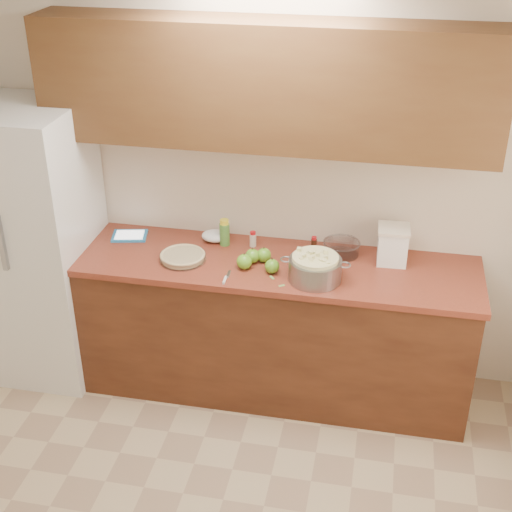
% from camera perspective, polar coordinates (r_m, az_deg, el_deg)
% --- Properties ---
extents(room_shell, '(3.60, 3.60, 3.60)m').
position_cam_1_polar(room_shell, '(2.88, -5.35, -7.80)').
color(room_shell, tan).
rests_on(room_shell, ground).
extents(counter_run, '(2.64, 0.68, 0.92)m').
position_cam_1_polar(counter_run, '(4.53, 0.27, -5.48)').
color(counter_run, '#5A2E19').
rests_on(counter_run, ground).
extents(upper_cabinets, '(2.60, 0.34, 0.70)m').
position_cam_1_polar(upper_cabinets, '(4.04, 0.75, 13.53)').
color(upper_cabinets, '#543519').
rests_on(upper_cabinets, room_shell).
extents(fridge, '(0.70, 0.70, 1.80)m').
position_cam_1_polar(fridge, '(4.73, -17.19, 0.85)').
color(fridge, silver).
rests_on(fridge, ground).
extents(pie, '(0.28, 0.28, 0.05)m').
position_cam_1_polar(pie, '(4.31, -5.88, -0.06)').
color(pie, silver).
rests_on(pie, counter_run).
extents(colander, '(0.41, 0.30, 0.15)m').
position_cam_1_polar(colander, '(4.08, 4.74, -0.99)').
color(colander, gray).
rests_on(colander, counter_run).
extents(flour_canister, '(0.19, 0.19, 0.23)m').
position_cam_1_polar(flour_canister, '(4.31, 10.88, 0.91)').
color(flour_canister, white).
rests_on(flour_canister, counter_run).
extents(tablet, '(0.25, 0.21, 0.02)m').
position_cam_1_polar(tablet, '(4.64, -10.07, 1.61)').
color(tablet, '#277DBC').
rests_on(tablet, counter_run).
extents(paring_knife, '(0.02, 0.17, 0.02)m').
position_cam_1_polar(paring_knife, '(4.10, -2.47, -1.86)').
color(paring_knife, gray).
rests_on(paring_knife, counter_run).
extents(lemon_bottle, '(0.06, 0.06, 0.17)m').
position_cam_1_polar(lemon_bottle, '(4.45, -2.53, 1.87)').
color(lemon_bottle, '#4C8C38').
rests_on(lemon_bottle, counter_run).
extents(cinnamon_shaker, '(0.04, 0.04, 0.10)m').
position_cam_1_polar(cinnamon_shaker, '(4.44, -0.25, 1.35)').
color(cinnamon_shaker, beige).
rests_on(cinnamon_shaker, counter_run).
extents(vanilla_bottle, '(0.04, 0.04, 0.10)m').
position_cam_1_polar(vanilla_bottle, '(4.39, 4.65, 0.92)').
color(vanilla_bottle, black).
rests_on(vanilla_bottle, counter_run).
extents(mixing_bowl, '(0.23, 0.23, 0.09)m').
position_cam_1_polar(mixing_bowl, '(4.38, 6.85, 0.69)').
color(mixing_bowl, silver).
rests_on(mixing_bowl, counter_run).
extents(paper_towel, '(0.19, 0.16, 0.07)m').
position_cam_1_polar(paper_towel, '(4.52, -3.33, 1.61)').
color(paper_towel, white).
rests_on(paper_towel, counter_run).
extents(apple_left, '(0.09, 0.09, 0.10)m').
position_cam_1_polar(apple_left, '(4.26, -0.28, 0.00)').
color(apple_left, '#60A524').
rests_on(apple_left, counter_run).
extents(apple_center, '(0.09, 0.09, 0.10)m').
position_cam_1_polar(apple_center, '(4.27, 0.64, 0.07)').
color(apple_center, '#60A524').
rests_on(apple_center, counter_run).
extents(apple_front, '(0.09, 0.09, 0.10)m').
position_cam_1_polar(apple_front, '(4.19, -0.95, -0.46)').
color(apple_front, '#60A524').
rests_on(apple_front, counter_run).
extents(apple_extra, '(0.09, 0.09, 0.10)m').
position_cam_1_polar(apple_extra, '(4.15, 1.29, -0.82)').
color(apple_extra, '#60A524').
rests_on(apple_extra, counter_run).
extents(peel_a, '(0.04, 0.03, 0.00)m').
position_cam_1_polar(peel_a, '(4.04, 2.07, -2.38)').
color(peel_a, '#81A952').
rests_on(peel_a, counter_run).
extents(peel_b, '(0.04, 0.04, 0.00)m').
position_cam_1_polar(peel_b, '(4.12, 1.29, -1.75)').
color(peel_b, '#81A952').
rests_on(peel_b, counter_run).
extents(peel_c, '(0.03, 0.05, 0.00)m').
position_cam_1_polar(peel_c, '(4.16, 3.11, -1.47)').
color(peel_c, '#81A952').
rests_on(peel_c, counter_run).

